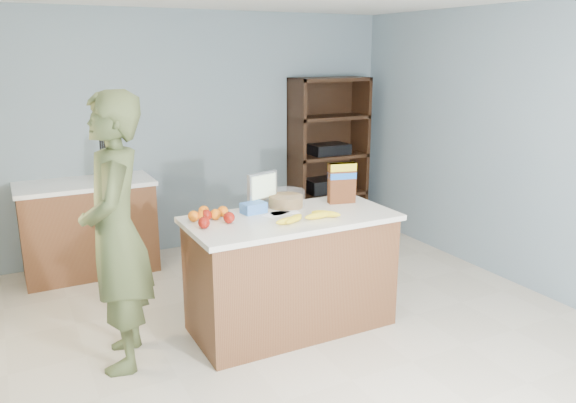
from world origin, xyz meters
name	(u,v)px	position (x,y,z in m)	size (l,w,h in m)	color
floor	(310,343)	(0.00, 0.00, 0.00)	(4.50, 5.00, 0.02)	beige
walls	(312,119)	(0.00, 0.00, 1.65)	(4.52, 5.02, 2.51)	gray
counter_peninsula	(291,277)	(0.00, 0.30, 0.42)	(1.56, 0.76, 0.90)	brown
back_cabinet	(88,227)	(-1.20, 2.20, 0.45)	(1.24, 0.62, 0.90)	brown
shelving_unit	(326,158)	(1.55, 2.35, 0.86)	(0.90, 0.40, 1.80)	black
person	(116,234)	(-1.26, 0.38, 0.93)	(0.68, 0.44, 1.86)	#434C29
knife_block	(107,168)	(-0.99, 2.15, 1.02)	(0.12, 0.10, 0.31)	tan
envelopes	(280,213)	(-0.04, 0.40, 0.90)	(0.30, 0.20, 0.00)	white
bananas	(307,217)	(0.05, 0.15, 0.92)	(0.53, 0.20, 0.05)	yellow
apples	(213,218)	(-0.58, 0.38, 0.94)	(0.28, 0.25, 0.08)	maroon
oranges	(208,214)	(-0.57, 0.52, 0.94)	(0.31, 0.20, 0.08)	orange
blue_carton	(254,208)	(-0.21, 0.51, 0.94)	(0.18, 0.12, 0.08)	blue
salad_bowl	(286,200)	(0.08, 0.55, 0.96)	(0.30, 0.30, 0.13)	#267219
tv	(262,188)	(-0.09, 0.61, 1.06)	(0.28, 0.12, 0.28)	silver
cereal_box	(342,180)	(0.54, 0.45, 1.09)	(0.23, 0.13, 0.33)	#592B14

